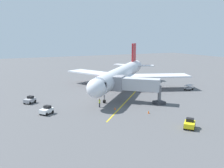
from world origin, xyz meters
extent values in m
plane|color=#565659|center=(0.00, 0.00, 0.00)|extent=(220.00, 220.00, 0.00)
cube|color=yellow|center=(0.01, 7.75, 0.01)|extent=(27.27, 29.59, 0.01)
cylinder|color=silver|center=(0.01, 1.75, 4.10)|extent=(25.82, 27.59, 3.80)
ellipsoid|color=silver|center=(12.34, 15.14, 4.10)|extent=(5.37, 5.39, 3.61)
cone|color=silver|center=(-12.52, -11.86, 4.10)|extent=(4.55, 4.52, 3.42)
cube|color=black|center=(11.39, 14.11, 4.65)|extent=(3.46, 3.36, 0.90)
cube|color=silver|center=(-8.78, 4.79, 3.50)|extent=(17.79, 10.87, 0.36)
cylinder|color=red|center=(-4.93, 4.95, 2.00)|extent=(3.99, 4.06, 2.30)
cylinder|color=black|center=(-3.74, 6.23, 2.00)|extent=(1.68, 1.57, 2.10)
cube|color=silver|center=(3.77, -6.76, 3.50)|extent=(12.00, 17.63, 0.36)
cylinder|color=red|center=(3.60, -2.91, 2.00)|extent=(3.99, 4.06, 2.30)
cylinder|color=black|center=(4.79, -1.62, 2.00)|extent=(1.68, 1.57, 2.10)
cube|color=red|center=(-10.48, -9.65, 7.90)|extent=(3.52, 3.78, 7.20)
cube|color=silver|center=(-12.63, -7.26, 4.70)|extent=(6.82, 4.85, 0.24)
cube|color=silver|center=(-7.93, -11.60, 4.70)|extent=(5.23, 6.75, 0.24)
cylinder|color=slate|center=(9.16, 11.68, 1.73)|extent=(0.24, 0.24, 2.77)
cylinder|color=black|center=(9.16, 11.68, 0.35)|extent=(0.81, 0.82, 0.70)
cylinder|color=slate|center=(-3.93, 1.31, 1.94)|extent=(0.24, 0.24, 2.77)
cylinder|color=black|center=(-3.93, 1.31, 0.55)|extent=(1.08, 1.11, 1.10)
cylinder|color=slate|center=(-0.10, -2.22, 1.94)|extent=(0.24, 0.24, 2.77)
cylinder|color=black|center=(-0.10, -2.22, 0.55)|extent=(1.08, 1.11, 1.10)
cube|color=#B7B7BC|center=(2.68, 14.25, 3.90)|extent=(8.38, 8.01, 2.50)
cube|color=gray|center=(5.99, 11.20, 3.90)|extent=(4.23, 4.25, 3.00)
cylinder|color=slate|center=(-0.63, 17.30, 1.95)|extent=(0.70, 0.70, 3.90)
cube|color=#333338|center=(-0.63, 17.30, 0.30)|extent=(2.00, 2.00, 0.60)
cylinder|color=#23232D|center=(11.26, 14.13, 0.44)|extent=(0.26, 0.26, 0.88)
cube|color=#D8EA19|center=(11.26, 14.13, 1.18)|extent=(0.31, 0.42, 0.60)
cube|color=silver|center=(11.26, 14.13, 1.18)|extent=(0.33, 0.44, 0.10)
sphere|color=#9E7051|center=(11.26, 14.13, 1.60)|extent=(0.22, 0.22, 0.22)
cylinder|color=#23232D|center=(8.50, 5.74, 0.44)|extent=(0.26, 0.26, 0.88)
cube|color=orange|center=(8.50, 5.74, 1.18)|extent=(0.41, 0.29, 0.60)
cube|color=silver|center=(8.50, 5.74, 1.18)|extent=(0.43, 0.30, 0.10)
sphere|color=brown|center=(8.50, 5.74, 1.60)|extent=(0.22, 0.22, 0.22)
cube|color=white|center=(21.45, 14.01, 0.65)|extent=(2.73, 2.61, 0.70)
cube|color=black|center=(21.21, 13.82, 1.25)|extent=(1.39, 1.42, 0.50)
cylinder|color=black|center=(21.67, 15.02, 0.30)|extent=(0.63, 0.57, 0.60)
cylinder|color=black|center=(22.48, 14.00, 0.30)|extent=(0.63, 0.57, 0.60)
cylinder|color=black|center=(20.42, 14.02, 0.30)|extent=(0.63, 0.57, 0.60)
cylinder|color=black|center=(21.23, 13.00, 0.30)|extent=(0.63, 0.57, 0.60)
cube|color=yellow|center=(3.46, 30.36, 0.65)|extent=(2.71, 2.65, 0.70)
cube|color=black|center=(3.24, 30.16, 1.25)|extent=(1.40, 1.42, 0.50)
cylinder|color=black|center=(3.62, 31.37, 0.30)|extent=(0.61, 0.59, 0.60)
cylinder|color=black|center=(4.49, 30.41, 0.30)|extent=(0.61, 0.59, 0.60)
cylinder|color=black|center=(2.43, 30.31, 0.30)|extent=(0.61, 0.59, 0.60)
cylinder|color=black|center=(3.30, 29.34, 0.30)|extent=(0.61, 0.59, 0.60)
cube|color=#9E9EA3|center=(23.15, 5.24, 0.65)|extent=(2.70, 2.67, 0.70)
cube|color=black|center=(22.93, 5.04, 1.25)|extent=(1.41, 1.42, 0.50)
cylinder|color=black|center=(23.29, 6.26, 0.30)|extent=(0.61, 0.59, 0.60)
cylinder|color=black|center=(24.18, 5.31, 0.30)|extent=(0.61, 0.59, 0.60)
cylinder|color=black|center=(22.12, 5.17, 0.30)|extent=(0.61, 0.59, 0.60)
cylinder|color=black|center=(23.01, 4.22, 0.30)|extent=(0.61, 0.59, 0.60)
cube|color=#9E9EA3|center=(-15.66, 9.58, 0.56)|extent=(2.94, 2.34, 0.24)
cube|color=silver|center=(-15.66, 9.58, 1.23)|extent=(2.94, 2.34, 0.08)
cylinder|color=slate|center=(-14.82, 10.64, 0.96)|extent=(0.06, 0.06, 0.55)
cylinder|color=slate|center=(-14.32, 9.50, 0.96)|extent=(0.06, 0.06, 0.55)
cylinder|color=slate|center=(-17.01, 9.66, 0.96)|extent=(0.06, 0.06, 0.55)
cylinder|color=slate|center=(-16.51, 8.52, 0.96)|extent=(0.06, 0.06, 0.55)
cylinder|color=black|center=(-15.06, 10.56, 0.22)|extent=(0.50, 0.41, 0.44)
cylinder|color=black|center=(-14.53, 9.37, 0.22)|extent=(0.50, 0.41, 0.44)
cylinder|color=black|center=(-16.80, 9.79, 0.22)|extent=(0.50, 0.41, 0.44)
cylinder|color=black|center=(-16.27, 8.60, 0.22)|extent=(0.50, 0.41, 0.44)
cone|color=#F2590F|center=(-1.83, 15.89, 0.28)|extent=(0.32, 0.32, 0.55)
cone|color=#F2590F|center=(4.85, 21.58, 0.28)|extent=(0.32, 0.32, 0.55)
cone|color=#F2590F|center=(9.27, 16.90, 0.28)|extent=(0.32, 0.32, 0.55)
camera|label=1|loc=(29.05, 56.65, 13.58)|focal=39.24mm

